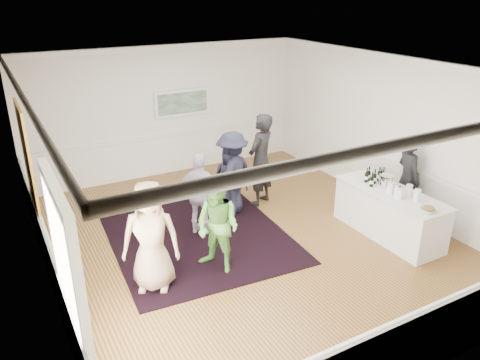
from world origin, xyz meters
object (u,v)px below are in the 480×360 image
serving_table (389,213)px  guest_green (218,226)px  guest_lilac (201,195)px  guest_dark_b (261,160)px  guest_tan (151,237)px  guest_dark_a (232,174)px  bartender (408,179)px  ice_bucket (386,181)px  guest_navy (230,179)px  nut_bowl (429,209)px

serving_table → guest_green: size_ratio=1.38×
guest_lilac → guest_dark_b: (1.69, 0.62, 0.20)m
guest_green → guest_lilac: 1.33m
guest_tan → guest_dark_a: guest_tan is taller
bartender → ice_bucket: 0.72m
guest_lilac → guest_navy: guest_lilac is taller
guest_dark_a → guest_navy: (0.00, 0.09, -0.16)m
guest_green → guest_dark_b: (1.98, 1.92, 0.20)m
guest_dark_a → ice_bucket: size_ratio=6.86×
guest_dark_b → nut_bowl: guest_dark_b is taller
serving_table → guest_dark_a: guest_dark_a is taller
guest_navy → guest_tan: bearing=76.7°
guest_dark_b → ice_bucket: guest_dark_b is taller
bartender → ice_bucket: size_ratio=6.92×
ice_bucket → nut_bowl: 1.13m
guest_lilac → guest_navy: size_ratio=1.10×
bartender → guest_green: (-4.13, 0.20, -0.08)m
bartender → guest_lilac: 4.12m
serving_table → guest_dark_b: 2.85m
guest_green → guest_dark_b: guest_dark_b is taller
serving_table → guest_dark_a: 3.17m
bartender → guest_dark_a: (-2.92, 1.96, -0.01)m
guest_green → ice_bucket: 3.44m
guest_tan → guest_green: size_ratio=1.11×
guest_green → guest_tan: bearing=-119.4°
guest_lilac → guest_dark_b: guest_dark_b is taller
serving_table → bartender: size_ratio=1.25×
nut_bowl → guest_tan: bearing=161.6°
bartender → guest_navy: bartender is taller
serving_table → guest_navy: bearing=132.5°
guest_tan → guest_dark_a: bearing=63.1°
guest_navy → nut_bowl: size_ratio=5.64×
guest_dark_b → ice_bucket: bearing=94.9°
guest_green → ice_bucket: bearing=58.1°
serving_table → guest_navy: guest_navy is taller
serving_table → guest_green: bearing=171.5°
guest_lilac → guest_dark_b: size_ratio=0.80×
guest_dark_b → guest_navy: guest_dark_b is taller
ice_bucket → nut_bowl: (-0.13, -1.12, -0.08)m
guest_tan → guest_dark_b: guest_dark_b is taller
guest_dark_a → guest_dark_b: 0.79m
ice_bucket → guest_lilac: bearing=153.1°
guest_dark_a → guest_dark_b: (0.77, 0.15, 0.12)m
serving_table → bartender: 0.92m
guest_lilac → guest_green: bearing=119.3°
bartender → guest_lilac: size_ratio=1.11×
guest_tan → ice_bucket: guest_tan is taller
guest_dark_b → guest_dark_a: bearing=-17.1°
bartender → guest_lilac: (-3.84, 1.50, -0.09)m
serving_table → ice_bucket: bearing=78.4°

